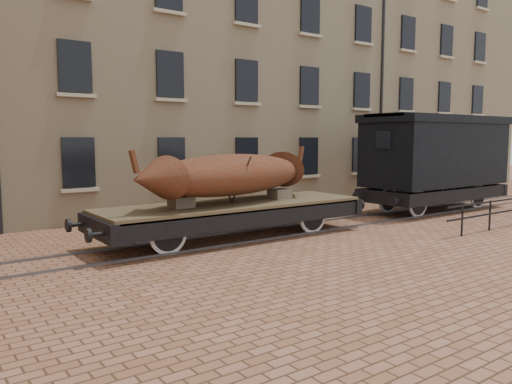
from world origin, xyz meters
TOP-DOWN VIEW (x-y plane):
  - ground at (0.00, 0.00)m, footprint 90.00×90.00m
  - warehouse_cream at (3.00, 9.99)m, footprint 40.00×10.19m
  - rail_track at (0.00, 0.00)m, footprint 30.00×1.52m
  - flatcar_wagon at (-2.94, 0.00)m, footprint 9.30×2.52m
  - iron_boat at (-3.01, -0.00)m, footprint 6.99×3.16m
  - goods_van at (7.11, 0.00)m, footprint 7.64×2.79m

SIDE VIEW (x-z plane):
  - ground at x=0.00m, z-range 0.00..0.00m
  - rail_track at x=0.00m, z-range 0.00..0.06m
  - flatcar_wagon at x=-2.94m, z-range 0.17..1.58m
  - iron_boat at x=-3.01m, z-range 1.12..2.78m
  - goods_van at x=7.11m, z-range 0.50..4.45m
  - warehouse_cream at x=3.00m, z-range 0.00..14.00m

